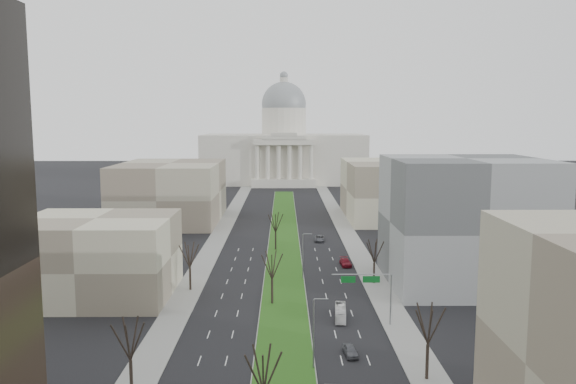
{
  "coord_description": "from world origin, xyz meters",
  "views": [
    {
      "loc": [
        0.02,
        -12.01,
        31.03
      ],
      "look_at": [
        0.94,
        115.48,
        14.69
      ],
      "focal_mm": 35.0,
      "sensor_mm": 36.0,
      "label": 1
    }
  ],
  "objects_px": {
    "box_van": "(340,313)",
    "car_grey_far": "(320,238)",
    "car_grey_near": "(350,351)",
    "car_red": "(345,262)"
  },
  "relations": [
    {
      "from": "box_van",
      "to": "car_grey_far",
      "type": "bearing_deg",
      "value": 94.95
    },
    {
      "from": "car_grey_near",
      "to": "car_red",
      "type": "distance_m",
      "value": 46.54
    },
    {
      "from": "car_red",
      "to": "car_grey_far",
      "type": "distance_m",
      "value": 24.93
    },
    {
      "from": "car_grey_near",
      "to": "car_red",
      "type": "height_order",
      "value": "car_red"
    },
    {
      "from": "car_grey_near",
      "to": "box_van",
      "type": "relative_size",
      "value": 0.56
    },
    {
      "from": "car_red",
      "to": "box_van",
      "type": "relative_size",
      "value": 0.74
    },
    {
      "from": "car_grey_near",
      "to": "car_red",
      "type": "xyz_separation_m",
      "value": [
        4.41,
        46.33,
        0.08
      ]
    },
    {
      "from": "car_red",
      "to": "car_grey_far",
      "type": "relative_size",
      "value": 0.99
    },
    {
      "from": "car_red",
      "to": "box_van",
      "type": "height_order",
      "value": "box_van"
    },
    {
      "from": "car_red",
      "to": "car_grey_far",
      "type": "bearing_deg",
      "value": 95.91
    }
  ]
}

